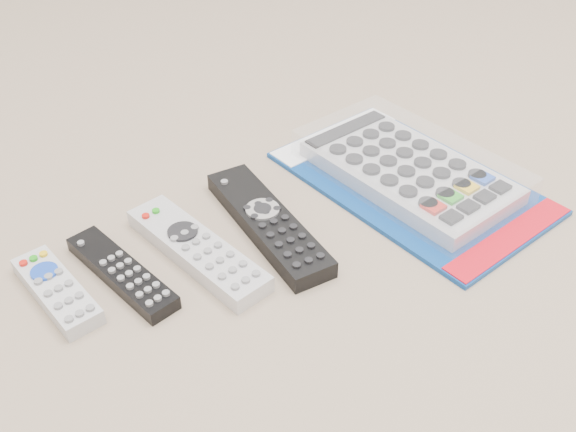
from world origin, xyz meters
TOP-DOWN VIEW (x-y plane):
  - remote_small_grey at (-0.22, 0.05)m, footprint 0.05×0.14m
  - remote_slim_black at (-0.16, 0.04)m, footprint 0.06×0.17m
  - remote_silver_dvd at (-0.07, 0.02)m, footprint 0.07×0.21m
  - remote_large_black at (0.02, 0.01)m, footprint 0.08×0.23m
  - jumbo_remote_packaged at (0.22, -0.02)m, footprint 0.22×0.34m

SIDE VIEW (x-z plane):
  - remote_slim_black at x=-0.16m, z-range 0.00..0.02m
  - remote_small_grey at x=-0.22m, z-range 0.00..0.02m
  - remote_silver_dvd at x=-0.07m, z-range 0.00..0.02m
  - remote_large_black at x=0.02m, z-range 0.00..0.02m
  - jumbo_remote_packaged at x=0.22m, z-range 0.00..0.04m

